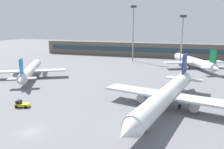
# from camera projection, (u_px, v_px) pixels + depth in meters

# --- Properties ---
(ground_plane) EXTENTS (400.00, 400.00, 0.00)m
(ground_plane) POSITION_uv_depth(u_px,v_px,m) (102.00, 82.00, 79.32)
(ground_plane) COLOR slate
(terminal_building) EXTENTS (129.33, 12.13, 9.00)m
(terminal_building) POSITION_uv_depth(u_px,v_px,m) (139.00, 49.00, 145.12)
(terminal_building) COLOR #5B564C
(terminal_building) RESTS_ON ground_plane
(airplane_near) EXTENTS (32.89, 46.48, 11.61)m
(airplane_near) POSITION_uv_depth(u_px,v_px,m) (166.00, 96.00, 52.51)
(airplane_near) COLOR silver
(airplane_near) RESTS_ON ground_plane
(airplane_mid) EXTENTS (26.00, 35.90, 9.64)m
(airplane_mid) POSITION_uv_depth(u_px,v_px,m) (31.00, 70.00, 86.11)
(airplane_mid) COLOR white
(airplane_mid) RESTS_ON ground_plane
(airplane_far) EXTENTS (28.44, 39.41, 10.42)m
(airplane_far) POSITION_uv_depth(u_px,v_px,m) (193.00, 61.00, 105.18)
(airplane_far) COLOR white
(airplane_far) RESTS_ON ground_plane
(baggage_tug_yellow) EXTENTS (3.83, 2.42, 1.75)m
(baggage_tug_yellow) POSITION_uv_depth(u_px,v_px,m) (21.00, 104.00, 54.74)
(baggage_tug_yellow) COLOR yellow
(baggage_tug_yellow) RESTS_ON ground_plane
(floodlight_tower_west) EXTENTS (3.20, 0.80, 25.02)m
(floodlight_tower_west) POSITION_uv_depth(u_px,v_px,m) (182.00, 36.00, 110.54)
(floodlight_tower_west) COLOR gray
(floodlight_tower_west) RESTS_ON ground_plane
(floodlight_tower_east) EXTENTS (3.20, 0.80, 30.60)m
(floodlight_tower_east) POSITION_uv_depth(u_px,v_px,m) (133.00, 30.00, 122.02)
(floodlight_tower_east) COLOR gray
(floodlight_tower_east) RESTS_ON ground_plane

